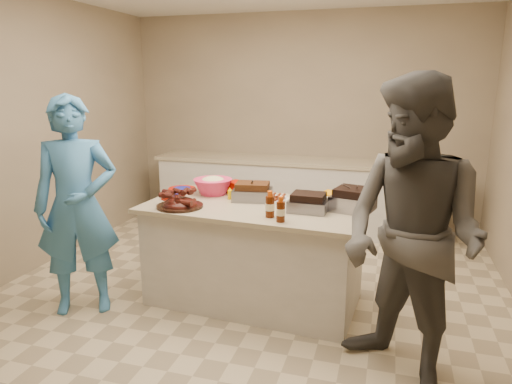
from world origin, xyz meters
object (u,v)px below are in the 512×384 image
(coleslaw_bowl, at_px, (213,194))
(guest_blue, at_px, (87,308))
(guest_gray, at_px, (399,380))
(mustard_bottle, at_px, (230,199))
(plastic_cup, at_px, (206,189))
(island, at_px, (254,299))
(roasting_pan, at_px, (353,210))
(bbq_bottle_a, at_px, (270,217))
(bbq_bottle_b, at_px, (281,222))
(rib_platter, at_px, (180,207))

(coleslaw_bowl, distance_m, guest_blue, 1.44)
(guest_gray, bearing_deg, mustard_bottle, -170.94)
(guest_gray, bearing_deg, plastic_cup, -172.40)
(island, bearing_deg, roasting_pan, 9.72)
(bbq_bottle_a, bearing_deg, bbq_bottle_b, -41.18)
(plastic_cup, bearing_deg, coleslaw_bowl, -48.68)
(plastic_cup, relative_size, guest_gray, 0.06)
(roasting_pan, relative_size, mustard_bottle, 2.87)
(mustard_bottle, relative_size, guest_gray, 0.06)
(bbq_bottle_b, xyz_separation_m, guest_gray, (0.89, -0.41, -0.85))
(island, xyz_separation_m, bbq_bottle_a, (0.21, -0.29, 0.85))
(island, relative_size, mustard_bottle, 16.75)
(mustard_bottle, bearing_deg, coleslaw_bowl, 148.99)
(roasting_pan, bearing_deg, plastic_cup, -179.93)
(bbq_bottle_b, relative_size, mustard_bottle, 1.76)
(island, height_order, bbq_bottle_b, bbq_bottle_b)
(mustard_bottle, distance_m, guest_blue, 1.51)
(coleslaw_bowl, distance_m, guest_gray, 2.15)
(coleslaw_bowl, relative_size, guest_gray, 0.18)
(guest_gray, bearing_deg, island, -172.17)
(bbq_bottle_b, distance_m, guest_gray, 1.30)
(roasting_pan, relative_size, coleslaw_bowl, 0.88)
(bbq_bottle_a, height_order, plastic_cup, bbq_bottle_a)
(rib_platter, distance_m, coleslaw_bowl, 0.49)
(roasting_pan, bearing_deg, guest_gray, -51.39)
(island, distance_m, guest_blue, 1.42)
(rib_platter, distance_m, roasting_pan, 1.39)
(roasting_pan, height_order, coleslaw_bowl, coleslaw_bowl)
(bbq_bottle_a, xyz_separation_m, mustard_bottle, (-0.47, 0.42, 0.00))
(guest_blue, relative_size, guest_gray, 0.92)
(island, relative_size, coleslaw_bowl, 5.13)
(mustard_bottle, bearing_deg, plastic_cup, 140.63)
(bbq_bottle_a, bearing_deg, roasting_pan, 32.36)
(bbq_bottle_a, height_order, guest_blue, bbq_bottle_a)
(island, distance_m, rib_platter, 1.05)
(rib_platter, height_order, roasting_pan, rib_platter)
(roasting_pan, distance_m, guest_gray, 1.29)
(bbq_bottle_a, relative_size, mustard_bottle, 1.88)
(island, distance_m, bbq_bottle_b, 0.99)
(mustard_bottle, height_order, plastic_cup, plastic_cup)
(plastic_cup, height_order, guest_gray, plastic_cup)
(coleslaw_bowl, bearing_deg, mustard_bottle, -31.01)
(bbq_bottle_a, xyz_separation_m, guest_blue, (-1.53, -0.25, -0.85))
(rib_platter, height_order, guest_blue, rib_platter)
(roasting_pan, bearing_deg, bbq_bottle_a, -134.08)
(bbq_bottle_a, xyz_separation_m, bbq_bottle_b, (0.10, -0.09, 0.00))
(roasting_pan, distance_m, bbq_bottle_a, 0.69)
(island, xyz_separation_m, roasting_pan, (0.80, 0.08, 0.85))
(coleslaw_bowl, height_order, plastic_cup, coleslaw_bowl)
(rib_platter, bearing_deg, island, 22.48)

